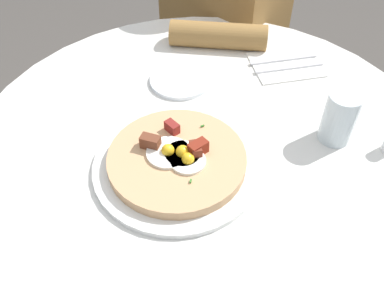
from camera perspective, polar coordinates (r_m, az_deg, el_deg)
dining_table at (r=1.04m, az=1.65°, el=-5.78°), size 1.02×1.02×0.74m
person_seated at (r=1.55m, az=3.85°, el=11.31°), size 0.48×0.47×1.14m
pizza_plate at (r=0.84m, az=-2.03°, el=-2.85°), size 0.34×0.34×0.01m
breakfast_pizza at (r=0.83m, az=-2.03°, el=-1.93°), size 0.27×0.27×0.05m
bread_plate at (r=1.05m, az=-1.60°, el=8.60°), size 0.15×0.15×0.01m
napkin at (r=1.14m, az=12.49°, el=10.41°), size 0.21×0.22×0.00m
fork at (r=1.15m, az=12.20°, el=11.10°), size 0.12×0.15×0.00m
knife at (r=1.12m, az=12.85°, el=10.07°), size 0.12×0.15×0.00m
water_glass at (r=0.92m, az=19.26°, el=3.37°), size 0.07×0.07×0.11m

